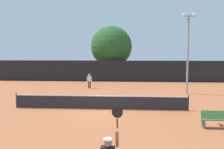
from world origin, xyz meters
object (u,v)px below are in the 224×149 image
at_px(courtside_bench, 218,119).
at_px(parked_car_near, 99,71).
at_px(tennis_ball, 84,99).
at_px(player_receiving, 89,80).
at_px(spare_racket, 220,124).
at_px(large_tree, 111,47).
at_px(light_pole, 188,48).
at_px(parked_car_mid, 154,71).

height_order(courtside_bench, parked_car_near, parked_car_near).
xyz_separation_m(tennis_ball, courtside_bench, (8.33, -7.24, 0.45)).
distance_m(courtside_bench, parked_car_near, 29.33).
bearing_deg(player_receiving, spare_racket, 125.47).
relative_size(player_receiving, tennis_ball, 22.67).
bearing_deg(large_tree, parked_car_near, 119.26).
relative_size(spare_racket, courtside_bench, 0.29).
distance_m(large_tree, parked_car_near, 6.25).
xyz_separation_m(spare_racket, large_tree, (-7.60, 22.85, 4.73)).
relative_size(tennis_ball, large_tree, 0.01).
bearing_deg(player_receiving, tennis_ball, 95.05).
xyz_separation_m(light_pole, large_tree, (-8.10, 12.75, 0.46)).
height_order(player_receiving, tennis_ball, player_receiving).
bearing_deg(parked_car_near, tennis_ball, -94.86).
xyz_separation_m(tennis_ball, large_tree, (1.09, 16.27, 4.72)).
height_order(player_receiving, large_tree, large_tree).
xyz_separation_m(light_pole, parked_car_mid, (-1.34, 18.06, -3.52)).
bearing_deg(tennis_ball, large_tree, 86.16).
height_order(parked_car_near, parked_car_mid, same).
height_order(tennis_ball, light_pole, light_pole).
xyz_separation_m(player_receiving, tennis_ball, (0.57, -6.42, -0.90)).
bearing_deg(large_tree, player_receiving, -99.58).
relative_size(player_receiving, large_tree, 0.20).
distance_m(tennis_ball, parked_car_mid, 22.97).
relative_size(tennis_ball, parked_car_mid, 0.02).
bearing_deg(parked_car_mid, light_pole, -82.81).
bearing_deg(courtside_bench, spare_racket, 61.01).
bearing_deg(large_tree, light_pole, -57.59).
bearing_deg(tennis_ball, player_receiving, 95.05).
height_order(courtside_bench, parked_car_mid, parked_car_mid).
relative_size(light_pole, parked_car_near, 1.69).
distance_m(tennis_ball, spare_racket, 10.90).
bearing_deg(spare_racket, tennis_ball, 142.89).
relative_size(player_receiving, light_pole, 0.21).
distance_m(spare_racket, light_pole, 10.97).
height_order(tennis_ball, courtside_bench, courtside_bench).
relative_size(tennis_ball, light_pole, 0.01).
bearing_deg(tennis_ball, light_pole, 20.93).
relative_size(large_tree, parked_car_near, 1.75).
bearing_deg(parked_car_near, spare_racket, -78.18).
xyz_separation_m(player_receiving, parked_car_mid, (8.42, 15.15, -0.16)).
height_order(courtside_bench, large_tree, large_tree).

